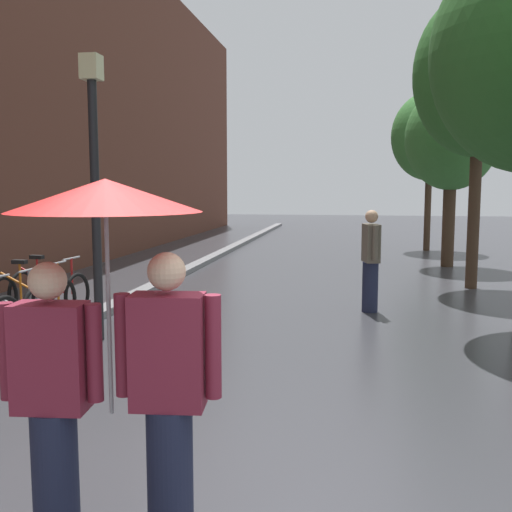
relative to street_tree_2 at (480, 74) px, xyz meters
The scene contains 10 objects.
kerb_strip 7.63m from the street_tree_2, behind, with size 0.30×36.00×0.12m, color slate.
street_tree_2 is the anchor object (origin of this frame).
street_tree_3 3.49m from the street_tree_2, 89.81° to the left, with size 2.33×2.33×4.61m.
street_tree_4 7.27m from the street_tree_2, 90.56° to the left, with size 2.43×2.43×5.04m.
parked_bicycle_3 9.62m from the street_tree_2, 144.56° to the right, with size 1.10×0.74×0.96m.
parked_bicycle_4 9.22m from the street_tree_2, 148.73° to the right, with size 1.12×0.76×0.96m.
parked_bicycle_5 9.01m from the street_tree_2, 152.58° to the right, with size 1.15×0.81×0.96m.
couple_under_umbrella 10.60m from the street_tree_2, 111.11° to the right, with size 1.25×1.05×2.11m.
street_lamp_post 7.96m from the street_tree_2, 138.25° to the right, with size 0.24×0.24×3.75m.
pedestrian_walking_midground 4.80m from the street_tree_2, 127.86° to the right, with size 0.31×0.58×1.68m.
Camera 1 is at (0.80, -3.17, 2.07)m, focal length 41.71 mm.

